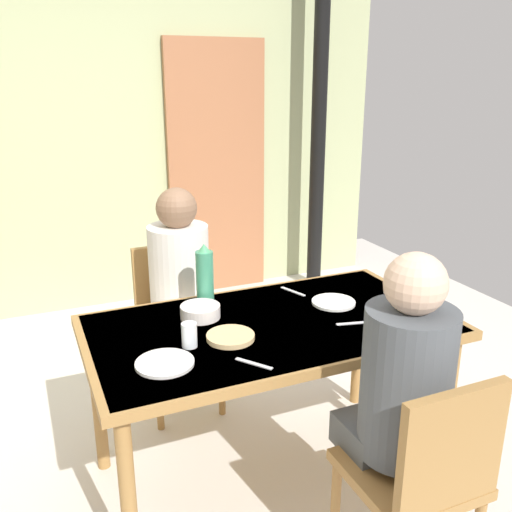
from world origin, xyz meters
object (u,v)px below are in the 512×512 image
(chair_near_diner, at_px, (423,475))
(water_bottle_green_near, at_px, (205,276))
(serving_bowl_center, at_px, (200,311))
(person_far_diner, at_px, (180,275))
(dining_table, at_px, (270,339))
(person_near_diner, at_px, (404,378))
(chair_far_diner, at_px, (175,317))

(chair_near_diner, bearing_deg, water_bottle_green_near, 109.28)
(water_bottle_green_near, xyz_separation_m, serving_bowl_center, (-0.07, -0.13, -0.11))
(water_bottle_green_near, distance_m, serving_bowl_center, 0.18)
(person_far_diner, bearing_deg, serving_bowl_center, 84.44)
(dining_table, relative_size, person_near_diner, 1.96)
(chair_far_diner, bearing_deg, chair_near_diner, 104.58)
(person_far_diner, bearing_deg, chair_near_diner, 105.94)
(chair_near_diner, bearing_deg, dining_table, 104.20)
(water_bottle_green_near, relative_size, serving_bowl_center, 1.66)
(chair_near_diner, relative_size, serving_bowl_center, 5.12)
(chair_far_diner, height_order, water_bottle_green_near, water_bottle_green_near)
(water_bottle_green_near, bearing_deg, dining_table, -59.35)
(chair_near_diner, xyz_separation_m, person_near_diner, (-0.00, 0.14, 0.28))
(dining_table, height_order, person_near_diner, person_near_diner)
(dining_table, height_order, chair_far_diner, chair_far_diner)
(water_bottle_green_near, height_order, serving_bowl_center, water_bottle_green_near)
(chair_near_diner, xyz_separation_m, chair_far_diner, (-0.40, 1.53, 0.00))
(person_near_diner, relative_size, water_bottle_green_near, 2.73)
(chair_far_diner, bearing_deg, person_far_diner, 90.00)
(dining_table, relative_size, water_bottle_green_near, 5.36)
(water_bottle_green_near, bearing_deg, chair_far_diner, 92.93)
(person_near_diner, xyz_separation_m, water_bottle_green_near, (-0.37, 0.94, 0.10))
(person_near_diner, distance_m, water_bottle_green_near, 1.01)
(serving_bowl_center, bearing_deg, person_far_diner, 84.44)
(water_bottle_green_near, bearing_deg, person_near_diner, -68.16)
(chair_far_diner, distance_m, person_far_diner, 0.31)
(dining_table, xyz_separation_m, chair_near_diner, (0.19, -0.77, -0.18))
(dining_table, xyz_separation_m, serving_bowl_center, (-0.25, 0.17, 0.10))
(dining_table, bearing_deg, person_near_diner, -72.89)
(water_bottle_green_near, bearing_deg, serving_bowl_center, -116.93)
(dining_table, distance_m, person_far_diner, 0.67)
(chair_near_diner, height_order, person_near_diner, person_near_diner)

